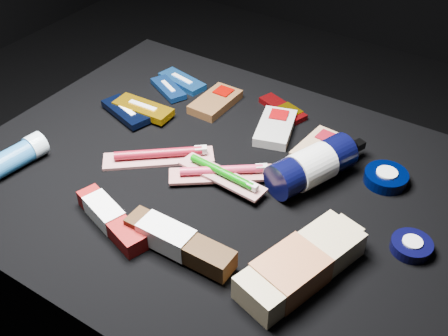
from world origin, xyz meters
The scene contains 20 objects.
ground centered at (0.00, 0.00, 0.00)m, with size 3.00×3.00×0.00m, color black.
cloth_table centered at (0.00, 0.00, 0.20)m, with size 0.98×0.78×0.40m, color black.
luna_bar_0 centered at (-0.26, 0.25, 0.41)m, with size 0.13×0.07×0.02m.
luna_bar_1 centered at (-0.27, 0.20, 0.41)m, with size 0.12×0.09×0.01m.
luna_bar_2 centered at (-0.28, 0.06, 0.41)m, with size 0.14×0.08×0.02m.
luna_bar_3 centered at (-0.26, 0.09, 0.42)m, with size 0.14×0.06×0.02m.
clif_bar_0 centered at (-0.14, 0.22, 0.41)m, with size 0.07×0.13×0.02m.
clif_bar_1 centered at (0.02, 0.20, 0.41)m, with size 0.11×0.15×0.02m.
clif_bar_2 centered at (0.13, 0.19, 0.41)m, with size 0.08×0.13×0.02m.
power_bar centered at (0.01, 0.27, 0.41)m, with size 0.13×0.08×0.02m.
lotion_bottle centered at (0.16, 0.09, 0.44)m, with size 0.13×0.23×0.07m.
cream_tin_upper centered at (0.29, 0.17, 0.41)m, with size 0.08×0.08×0.03m.
cream_tin_lower centered at (0.39, 0.02, 0.41)m, with size 0.07×0.07×0.02m.
bodywash_bottle centered at (0.25, -0.14, 0.42)m, with size 0.14×0.25×0.05m.
deodorant_stick centered at (-0.35, -0.18, 0.42)m, with size 0.06×0.12×0.05m.
toothbrush_pack_0 centered at (-0.12, -0.02, 0.41)m, with size 0.20×0.18×0.02m.
toothbrush_pack_1 centered at (0.02, 0.00, 0.42)m, with size 0.19×0.16×0.02m.
toothbrush_pack_2 centered at (0.03, -0.01, 0.42)m, with size 0.19×0.06×0.02m.
toothpaste_carton_red centered at (-0.08, -0.21, 0.42)m, with size 0.18×0.09×0.03m.
toothpaste_carton_green centered at (0.05, -0.20, 0.42)m, with size 0.20×0.05×0.04m.
Camera 1 is at (0.48, -0.70, 1.11)m, focal length 45.00 mm.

